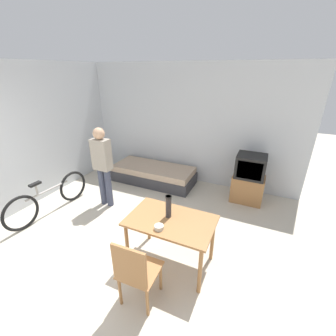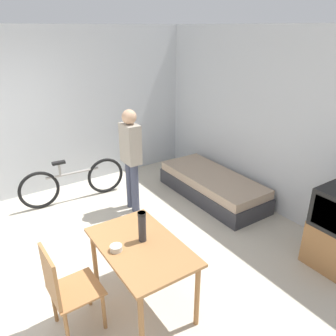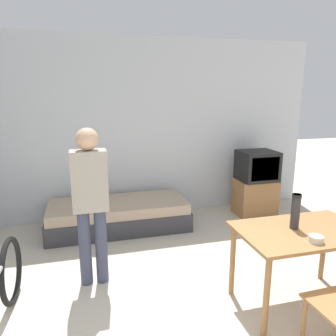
{
  "view_description": "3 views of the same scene",
  "coord_description": "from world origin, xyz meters",
  "px_view_note": "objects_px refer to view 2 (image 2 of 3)",
  "views": [
    {
      "loc": [
        1.9,
        -1.26,
        2.55
      ],
      "look_at": [
        0.38,
        2.1,
        0.91
      ],
      "focal_mm": 24.0,
      "sensor_mm": 36.0,
      "label": 1
    },
    {
      "loc": [
        3.24,
        -0.27,
        2.66
      ],
      "look_at": [
        0.01,
        1.88,
        0.98
      ],
      "focal_mm": 35.0,
      "sensor_mm": 36.0,
      "label": 2
    },
    {
      "loc": [
        -0.9,
        -1.32,
        1.92
      ],
      "look_at": [
        0.01,
        2.09,
        1.09
      ],
      "focal_mm": 35.0,
      "sensor_mm": 36.0,
      "label": 3
    }
  ],
  "objects_px": {
    "person_standing": "(131,154)",
    "thermos_flask": "(142,225)",
    "bicycle": "(74,182)",
    "dining_table": "(141,253)",
    "mate_bowl": "(116,248)",
    "daybed": "(212,186)",
    "wooden_chair": "(64,287)"
  },
  "relations": [
    {
      "from": "wooden_chair",
      "to": "mate_bowl",
      "type": "bearing_deg",
      "value": 85.11
    },
    {
      "from": "person_standing",
      "to": "thermos_flask",
      "type": "relative_size",
      "value": 5.03
    },
    {
      "from": "daybed",
      "to": "dining_table",
      "type": "xyz_separation_m",
      "value": [
        1.39,
        -2.13,
        0.44
      ]
    },
    {
      "from": "bicycle",
      "to": "mate_bowl",
      "type": "distance_m",
      "value": 2.58
    },
    {
      "from": "thermos_flask",
      "to": "person_standing",
      "type": "bearing_deg",
      "value": 155.48
    },
    {
      "from": "dining_table",
      "to": "thermos_flask",
      "type": "relative_size",
      "value": 3.62
    },
    {
      "from": "bicycle",
      "to": "person_standing",
      "type": "height_order",
      "value": "person_standing"
    },
    {
      "from": "dining_table",
      "to": "person_standing",
      "type": "distance_m",
      "value": 1.99
    },
    {
      "from": "wooden_chair",
      "to": "bicycle",
      "type": "distance_m",
      "value": 2.63
    },
    {
      "from": "bicycle",
      "to": "mate_bowl",
      "type": "xyz_separation_m",
      "value": [
        2.51,
        -0.4,
        0.44
      ]
    },
    {
      "from": "daybed",
      "to": "person_standing",
      "type": "height_order",
      "value": "person_standing"
    },
    {
      "from": "daybed",
      "to": "person_standing",
      "type": "bearing_deg",
      "value": -106.94
    },
    {
      "from": "bicycle",
      "to": "thermos_flask",
      "type": "distance_m",
      "value": 2.58
    },
    {
      "from": "thermos_flask",
      "to": "mate_bowl",
      "type": "relative_size",
      "value": 2.74
    },
    {
      "from": "daybed",
      "to": "dining_table",
      "type": "height_order",
      "value": "dining_table"
    },
    {
      "from": "bicycle",
      "to": "mate_bowl",
      "type": "bearing_deg",
      "value": -9.03
    },
    {
      "from": "thermos_flask",
      "to": "daybed",
      "type": "bearing_deg",
      "value": 122.67
    },
    {
      "from": "person_standing",
      "to": "wooden_chair",
      "type": "bearing_deg",
      "value": -43.09
    },
    {
      "from": "wooden_chair",
      "to": "thermos_flask",
      "type": "bearing_deg",
      "value": 86.89
    },
    {
      "from": "person_standing",
      "to": "thermos_flask",
      "type": "height_order",
      "value": "person_standing"
    },
    {
      "from": "person_standing",
      "to": "thermos_flask",
      "type": "bearing_deg",
      "value": -24.52
    },
    {
      "from": "thermos_flask",
      "to": "wooden_chair",
      "type": "bearing_deg",
      "value": -93.11
    },
    {
      "from": "wooden_chair",
      "to": "mate_bowl",
      "type": "distance_m",
      "value": 0.56
    },
    {
      "from": "wooden_chair",
      "to": "bicycle",
      "type": "xyz_separation_m",
      "value": [
        -2.47,
        0.9,
        -0.19
      ]
    },
    {
      "from": "daybed",
      "to": "bicycle",
      "type": "relative_size",
      "value": 1.15
    },
    {
      "from": "daybed",
      "to": "thermos_flask",
      "type": "xyz_separation_m",
      "value": [
        1.33,
        -2.08,
        0.71
      ]
    },
    {
      "from": "dining_table",
      "to": "mate_bowl",
      "type": "distance_m",
      "value": 0.27
    },
    {
      "from": "thermos_flask",
      "to": "bicycle",
      "type": "bearing_deg",
      "value": 177.38
    },
    {
      "from": "bicycle",
      "to": "daybed",
      "type": "bearing_deg",
      "value": 59.12
    },
    {
      "from": "daybed",
      "to": "person_standing",
      "type": "relative_size",
      "value": 1.23
    },
    {
      "from": "dining_table",
      "to": "mate_bowl",
      "type": "xyz_separation_m",
      "value": [
        -0.06,
        -0.23,
        0.12
      ]
    },
    {
      "from": "wooden_chair",
      "to": "bicycle",
      "type": "relative_size",
      "value": 0.54
    }
  ]
}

